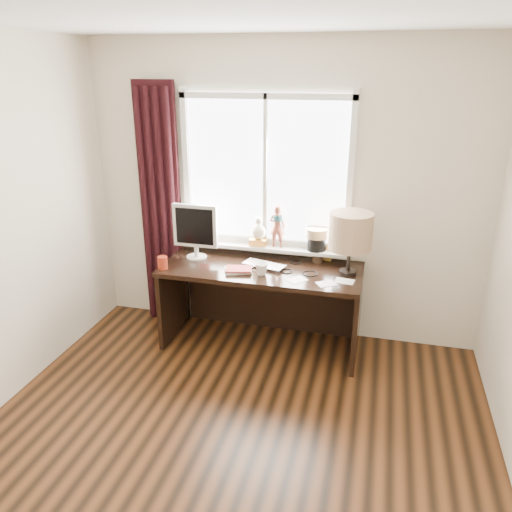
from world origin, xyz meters
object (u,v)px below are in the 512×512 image
(laptop, at_px, (265,265))
(desk, at_px, (264,289))
(red_cup, at_px, (163,263))
(monitor, at_px, (195,228))
(table_lamp, at_px, (351,232))
(mug, at_px, (262,269))

(laptop, height_order, desk, laptop)
(laptop, bearing_deg, red_cup, -146.95)
(red_cup, height_order, monitor, monitor)
(red_cup, relative_size, table_lamp, 0.21)
(mug, height_order, table_lamp, table_lamp)
(laptop, relative_size, desk, 0.21)
(desk, xyz_separation_m, monitor, (-0.62, -0.02, 0.52))
(red_cup, relative_size, monitor, 0.22)
(red_cup, bearing_deg, laptop, 16.97)
(laptop, relative_size, red_cup, 3.31)
(desk, distance_m, table_lamp, 0.95)
(laptop, distance_m, monitor, 0.69)
(red_cup, xyz_separation_m, table_lamp, (1.52, 0.28, 0.31))
(mug, relative_size, table_lamp, 0.20)
(red_cup, height_order, desk, red_cup)
(mug, bearing_deg, laptop, 95.19)
(laptop, relative_size, table_lamp, 0.70)
(laptop, height_order, monitor, monitor)
(laptop, xyz_separation_m, mug, (0.01, -0.16, 0.04))
(desk, height_order, monitor, monitor)
(laptop, xyz_separation_m, monitor, (-0.64, 0.06, 0.26))
(desk, bearing_deg, laptop, -73.67)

